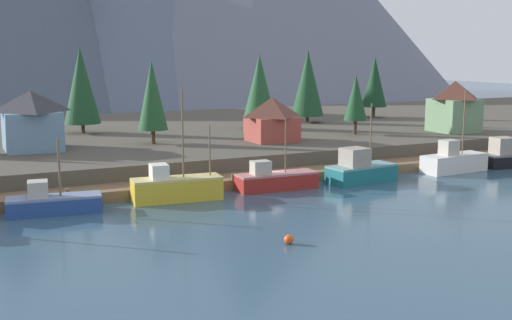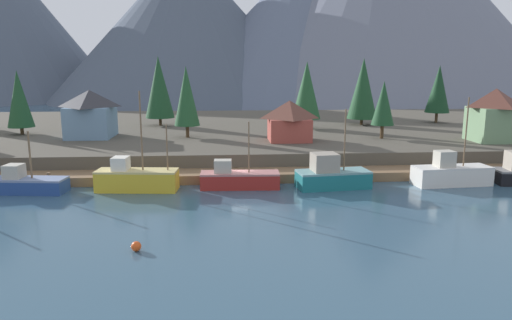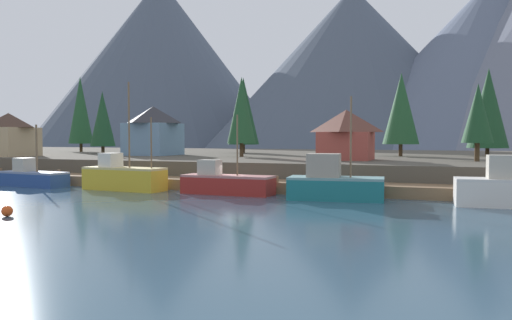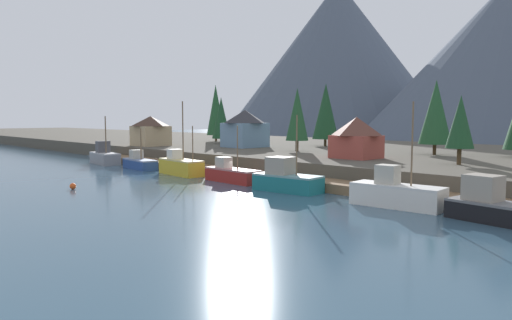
# 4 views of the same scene
# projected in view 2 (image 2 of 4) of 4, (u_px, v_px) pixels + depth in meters

# --- Properties ---
(ground_plane) EXTENTS (400.00, 400.00, 1.00)m
(ground_plane) POSITION_uv_depth(u_px,v_px,m) (234.00, 155.00, 70.53)
(ground_plane) COLOR #335166
(dock) EXTENTS (80.00, 4.00, 1.60)m
(dock) POSITION_uv_depth(u_px,v_px,m) (238.00, 176.00, 52.72)
(dock) COLOR brown
(dock) RESTS_ON ground_plane
(shoreline_bank) EXTENTS (400.00, 56.00, 2.50)m
(shoreline_bank) POSITION_uv_depth(u_px,v_px,m) (232.00, 132.00, 81.93)
(shoreline_bank) COLOR #4C473D
(shoreline_bank) RESTS_ON ground_plane
(mountain_central_peak) EXTENTS (102.14, 102.14, 55.40)m
(mountain_central_peak) POSITION_uv_depth(u_px,v_px,m) (187.00, 25.00, 176.14)
(mountain_central_peak) COLOR #475160
(mountain_central_peak) RESTS_ON ground_plane
(mountain_east_peak) EXTENTS (100.95, 100.95, 53.11)m
(mountain_east_peak) POSITION_uv_depth(u_px,v_px,m) (302.00, 28.00, 175.82)
(mountain_east_peak) COLOR slate
(mountain_east_peak) RESTS_ON ground_plane
(fishing_boat_blue) EXTENTS (7.95, 3.40, 6.28)m
(fishing_boat_blue) POSITION_uv_depth(u_px,v_px,m) (26.00, 183.00, 47.37)
(fishing_boat_blue) COLOR navy
(fishing_boat_blue) RESTS_ON ground_plane
(fishing_boat_yellow) EXTENTS (8.39, 3.32, 10.14)m
(fishing_boat_yellow) POSITION_uv_depth(u_px,v_px,m) (136.00, 179.00, 48.12)
(fishing_boat_yellow) COLOR gold
(fishing_boat_yellow) RESTS_ON ground_plane
(fishing_boat_red) EXTENTS (8.27, 2.74, 6.97)m
(fishing_boat_red) POSITION_uv_depth(u_px,v_px,m) (238.00, 179.00, 49.21)
(fishing_boat_red) COLOR maroon
(fishing_boat_red) RESTS_ON ground_plane
(fishing_boat_teal) EXTENTS (7.82, 3.89, 8.25)m
(fishing_boat_teal) POSITION_uv_depth(u_px,v_px,m) (331.00, 175.00, 49.22)
(fishing_boat_teal) COLOR #196B70
(fishing_boat_teal) RESTS_ON ground_plane
(fishing_boat_white) EXTENTS (8.38, 3.39, 9.37)m
(fishing_boat_white) POSITION_uv_depth(u_px,v_px,m) (451.00, 174.00, 50.45)
(fishing_boat_white) COLOR silver
(fishing_boat_white) RESTS_ON ground_plane
(house_blue) EXTENTS (6.38, 7.14, 6.76)m
(house_blue) POSITION_uv_depth(u_px,v_px,m) (90.00, 113.00, 67.23)
(house_blue) COLOR #6689A8
(house_blue) RESTS_ON shoreline_bank
(house_green) EXTENTS (5.87, 5.79, 7.14)m
(house_green) POSITION_uv_depth(u_px,v_px,m) (494.00, 114.00, 63.54)
(house_green) COLOR #6B8E66
(house_green) RESTS_ON shoreline_bank
(house_red) EXTENTS (5.83, 5.34, 5.52)m
(house_red) POSITION_uv_depth(u_px,v_px,m) (289.00, 120.00, 64.06)
(house_red) COLOR #9E4238
(house_red) RESTS_ON shoreline_bank
(conifer_near_left) EXTENTS (5.18, 5.18, 11.47)m
(conifer_near_left) POSITION_uv_depth(u_px,v_px,m) (363.00, 89.00, 81.27)
(conifer_near_left) COLOR #4C3823
(conifer_near_left) RESTS_ON shoreline_bank
(conifer_near_right) EXTENTS (3.63, 3.63, 10.13)m
(conifer_near_right) POSITION_uv_depth(u_px,v_px,m) (186.00, 96.00, 66.45)
(conifer_near_right) COLOR #4C3823
(conifer_near_right) RESTS_ON shoreline_bank
(conifer_mid_left) EXTENTS (3.79, 3.79, 9.49)m
(conifer_mid_left) POSITION_uv_depth(u_px,v_px,m) (19.00, 99.00, 69.69)
(conifer_mid_left) COLOR #4C3823
(conifer_mid_left) RESTS_ON shoreline_bank
(conifer_mid_right) EXTENTS (4.68, 4.68, 10.85)m
(conifer_mid_right) POSITION_uv_depth(u_px,v_px,m) (307.00, 90.00, 76.44)
(conifer_mid_right) COLOR #4C3823
(conifer_mid_right) RESTS_ON shoreline_bank
(conifer_back_left) EXTENTS (4.31, 4.31, 10.28)m
(conifer_back_left) POSITION_uv_depth(u_px,v_px,m) (438.00, 89.00, 84.41)
(conifer_back_left) COLOR #4C3823
(conifer_back_left) RESTS_ON shoreline_bank
(conifer_back_right) EXTENTS (3.17, 3.17, 8.04)m
(conifer_back_right) POSITION_uv_depth(u_px,v_px,m) (383.00, 103.00, 65.78)
(conifer_back_right) COLOR #4C3823
(conifer_back_right) RESTS_ON shoreline_bank
(conifer_centre) EXTENTS (4.94, 4.94, 11.80)m
(conifer_centre) POSITION_uv_depth(u_px,v_px,m) (159.00, 87.00, 80.10)
(conifer_centre) COLOR #4C3823
(conifer_centre) RESTS_ON shoreline_bank
(channel_buoy) EXTENTS (0.70, 0.70, 0.70)m
(channel_buoy) POSITION_uv_depth(u_px,v_px,m) (136.00, 246.00, 32.39)
(channel_buoy) COLOR #E04C19
(channel_buoy) RESTS_ON ground_plane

